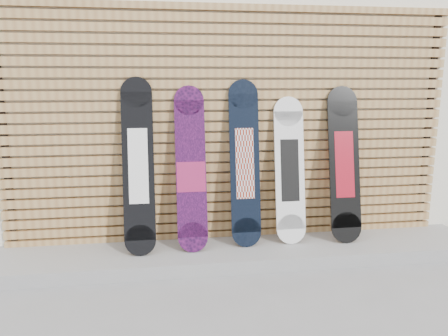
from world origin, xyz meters
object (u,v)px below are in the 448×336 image
(snowboard_3, at_px, (290,170))
(snowboard_4, at_px, (344,164))
(snowboard_1, at_px, (191,170))
(snowboard_0, at_px, (138,166))
(snowboard_2, at_px, (245,163))

(snowboard_3, xyz_separation_m, snowboard_4, (0.52, -0.03, 0.05))
(snowboard_1, bearing_deg, snowboard_3, 2.37)
(snowboard_1, distance_m, snowboard_3, 0.93)
(snowboard_0, bearing_deg, snowboard_4, 0.47)
(snowboard_1, bearing_deg, snowboard_0, -179.24)
(snowboard_2, distance_m, snowboard_4, 0.95)
(snowboard_2, relative_size, snowboard_3, 1.12)
(snowboard_1, xyz_separation_m, snowboard_4, (1.45, 0.01, 0.01))
(snowboard_0, relative_size, snowboard_3, 1.13)
(snowboard_1, distance_m, snowboard_4, 1.45)
(snowboard_1, distance_m, snowboard_2, 0.50)
(snowboard_0, distance_m, snowboard_1, 0.47)
(snowboard_0, bearing_deg, snowboard_3, 1.83)
(snowboard_1, xyz_separation_m, snowboard_2, (0.50, 0.03, 0.04))
(snowboard_2, bearing_deg, snowboard_4, -1.23)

